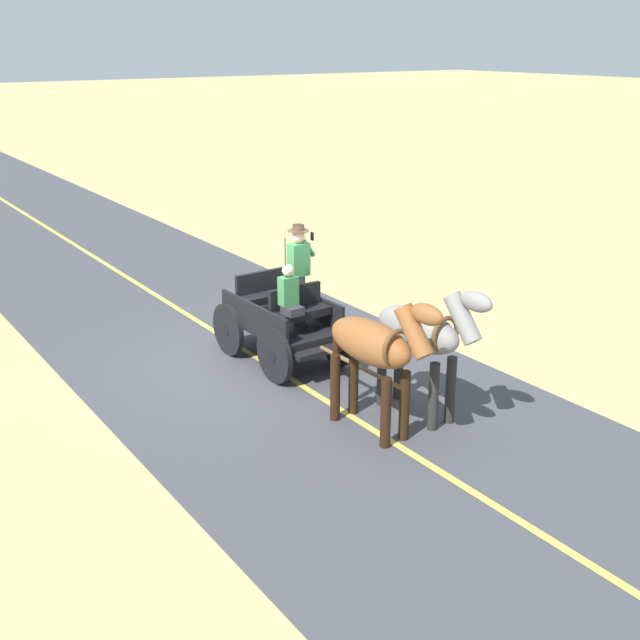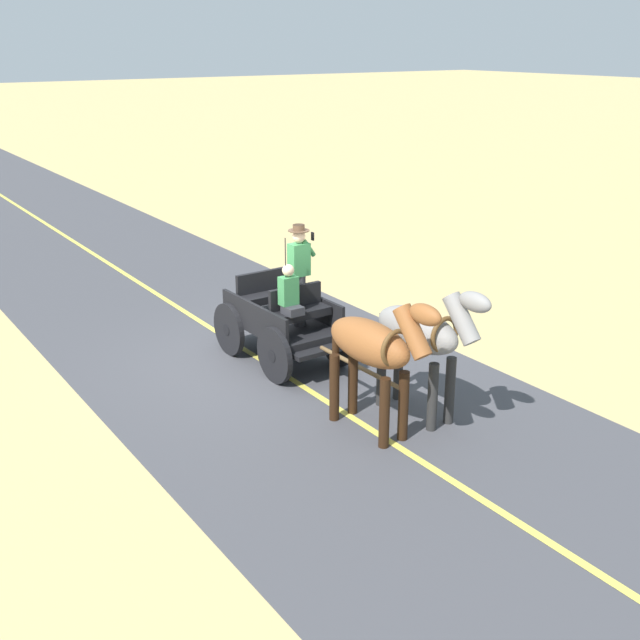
# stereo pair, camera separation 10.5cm
# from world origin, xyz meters

# --- Properties ---
(ground_plane) EXTENTS (200.00, 200.00, 0.00)m
(ground_plane) POSITION_xyz_m (0.00, 0.00, 0.00)
(ground_plane) COLOR tan
(road_surface) EXTENTS (6.37, 160.00, 0.01)m
(road_surface) POSITION_xyz_m (0.00, 0.00, 0.00)
(road_surface) COLOR #424247
(road_surface) RESTS_ON ground
(road_centre_stripe) EXTENTS (0.12, 160.00, 0.00)m
(road_centre_stripe) POSITION_xyz_m (0.00, 0.00, 0.01)
(road_centre_stripe) COLOR #DBCC4C
(road_centre_stripe) RESTS_ON road_surface
(horse_drawn_carriage) EXTENTS (1.46, 4.51, 2.50)m
(horse_drawn_carriage) POSITION_xyz_m (-0.35, 0.30, 0.82)
(horse_drawn_carriage) COLOR black
(horse_drawn_carriage) RESTS_ON ground
(horse_near_side) EXTENTS (0.69, 2.14, 2.21)m
(horse_near_side) POSITION_xyz_m (-0.89, 3.32, 1.32)
(horse_near_side) COLOR gray
(horse_near_side) RESTS_ON ground
(horse_off_side) EXTENTS (0.69, 2.14, 2.21)m
(horse_off_side) POSITION_xyz_m (0.02, 3.34, 1.32)
(horse_off_side) COLOR brown
(horse_off_side) RESTS_ON ground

